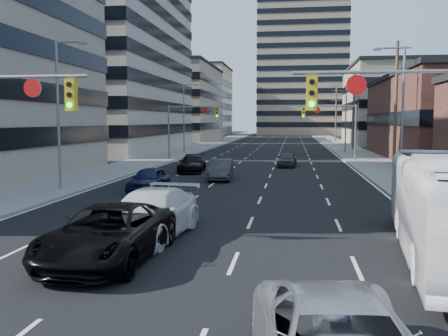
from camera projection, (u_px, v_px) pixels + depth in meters
road_surface at (280, 136)px, 137.46m from camera, size 18.00×300.00×0.02m
sidewalk_left at (239, 136)px, 139.02m from camera, size 5.00×300.00×0.15m
sidewalk_right at (322, 136)px, 135.89m from camera, size 5.00×300.00×0.15m
office_left_mid at (77, 52)px, 70.79m from camera, size 26.00×34.00×28.00m
office_left_far at (168, 104)px, 110.39m from camera, size 20.00×30.00×16.00m
office_right_far at (411, 106)px, 91.98m from camera, size 22.00×28.00×14.00m
apartment_tower at (302, 40)px, 153.64m from camera, size 26.00×26.00×58.00m
bg_block_left at (188, 102)px, 150.20m from camera, size 24.00×24.00×20.00m
bg_block_right at (401, 114)px, 132.54m from camera, size 22.00×22.00×12.00m
signal_near_right at (419, 119)px, 15.72m from camera, size 6.59×0.33×6.00m
signal_far_left at (189, 121)px, 54.27m from camera, size 6.09×0.33×6.00m
signal_far_right at (333, 121)px, 52.18m from camera, size 6.09×0.33×6.00m
utility_pole_block at (396, 103)px, 42.56m from camera, size 2.20×0.28×11.00m
utility_pole_midblock at (354, 110)px, 72.14m from camera, size 2.20×0.28×11.00m
utility_pole_distant at (336, 113)px, 101.73m from camera, size 2.20×0.28×11.00m
streetlight_left_near at (60, 108)px, 29.91m from camera, size 2.03×0.22×9.00m
streetlight_left_mid at (185, 115)px, 64.43m from camera, size 2.03×0.22×9.00m
streetlight_left_far at (223, 117)px, 98.95m from camera, size 2.03×0.22×9.00m
streetlight_right_near at (400, 109)px, 32.03m from camera, size 2.03×0.22×9.00m
streetlight_right_far at (345, 115)px, 66.55m from camera, size 2.03×0.22×9.00m
black_pickup at (108, 234)px, 15.13m from camera, size 3.05×6.22×1.70m
white_van at (150, 214)px, 18.10m from camera, size 3.03×6.24×1.75m
sedan_blue at (149, 179)px, 30.07m from camera, size 1.90×4.39×1.48m
sedan_grey_center at (221, 170)px, 35.96m from camera, size 1.84×4.60×1.49m
sedan_black_far at (192, 164)px, 41.36m from camera, size 2.31×5.02×1.42m
sedan_grey_right at (287, 160)px, 46.25m from camera, size 1.92×4.14×1.37m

